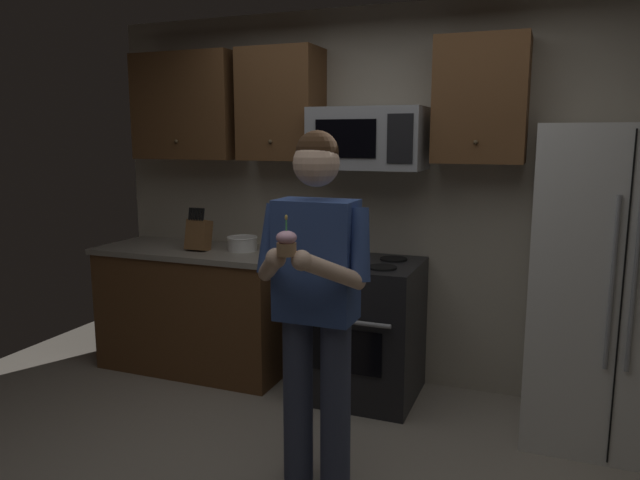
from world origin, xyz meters
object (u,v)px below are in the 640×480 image
at_px(refrigerator, 615,287).
at_px(knife_block, 199,234).
at_px(microwave, 368,139).
at_px(person, 316,293).
at_px(bowl_large_white, 242,243).
at_px(cupcake, 286,243).
at_px(oven_range, 361,329).

relative_size(refrigerator, knife_block, 5.63).
height_order(microwave, person, microwave).
distance_m(bowl_large_white, cupcake, 1.85).
xyz_separation_m(microwave, bowl_large_white, (-0.92, -0.05, -0.75)).
distance_m(refrigerator, person, 1.75).
bearing_deg(microwave, cupcake, -85.81).
bearing_deg(microwave, knife_block, -173.07).
bearing_deg(person, knife_block, 141.43).
bearing_deg(bowl_large_white, oven_range, -4.24).
bearing_deg(cupcake, person, 90.00).
bearing_deg(person, bowl_large_white, 131.64).
distance_m(microwave, bowl_large_white, 1.19).
bearing_deg(cupcake, oven_range, 94.54).
xyz_separation_m(knife_block, person, (1.34, -1.07, -0.04)).
xyz_separation_m(microwave, cupcake, (0.11, -1.55, -0.43)).
height_order(oven_range, person, person).
bearing_deg(knife_block, bowl_large_white, 17.99).
bearing_deg(person, cupcake, -90.00).
xyz_separation_m(bowl_large_white, cupcake, (1.04, -1.50, 0.32)).
bearing_deg(knife_block, refrigerator, -0.20).
xyz_separation_m(person, cupcake, (0.00, -0.33, 0.30)).
distance_m(knife_block, person, 1.71).
bearing_deg(bowl_large_white, microwave, 3.14).
bearing_deg(refrigerator, person, -142.63).
bearing_deg(oven_range, knife_block, -178.61).
distance_m(knife_block, bowl_large_white, 0.32).
distance_m(oven_range, person, 1.23).
xyz_separation_m(refrigerator, person, (-1.39, -1.06, 0.10)).
relative_size(refrigerator, cupcake, 10.35).
height_order(refrigerator, person, refrigerator).
xyz_separation_m(oven_range, person, (0.11, -1.10, 0.53)).
height_order(oven_range, bowl_large_white, bowl_large_white).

